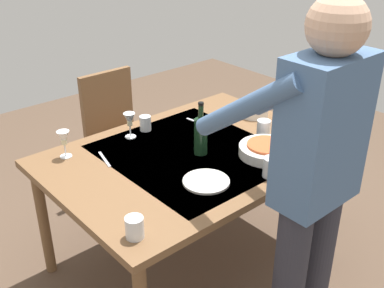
# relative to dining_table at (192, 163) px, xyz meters

# --- Properties ---
(ground_plane) EXTENTS (6.00, 6.00, 0.00)m
(ground_plane) POSITION_rel_dining_table_xyz_m (0.00, 0.00, -0.67)
(ground_plane) COLOR brown
(dining_table) EXTENTS (1.53, 1.09, 0.74)m
(dining_table) POSITION_rel_dining_table_xyz_m (0.00, 0.00, 0.00)
(dining_table) COLOR brown
(dining_table) RESTS_ON ground_plane
(chair_near) EXTENTS (0.40, 0.40, 0.91)m
(chair_near) POSITION_rel_dining_table_xyz_m (-0.09, -0.93, -0.14)
(chair_near) COLOR #523019
(chair_near) RESTS_ON ground_plane
(person_server) EXTENTS (0.42, 0.61, 1.69)m
(person_server) POSITION_rel_dining_table_xyz_m (0.07, 0.81, 0.29)
(person_server) COLOR #2D2D38
(person_server) RESTS_ON ground_plane
(wine_bottle) EXTENTS (0.07, 0.07, 0.30)m
(wine_bottle) POSITION_rel_dining_table_xyz_m (-0.03, 0.04, 0.18)
(wine_bottle) COLOR black
(wine_bottle) RESTS_ON dining_table
(wine_glass_left) EXTENTS (0.07, 0.07, 0.15)m
(wine_glass_left) POSITION_rel_dining_table_xyz_m (0.15, -0.37, 0.17)
(wine_glass_left) COLOR white
(wine_glass_left) RESTS_ON dining_table
(wine_glass_right) EXTENTS (0.07, 0.07, 0.15)m
(wine_glass_right) POSITION_rel_dining_table_xyz_m (0.54, -0.40, 0.17)
(wine_glass_right) COLOR white
(wine_glass_right) RESTS_ON dining_table
(water_cup_near_left) EXTENTS (0.08, 0.08, 0.10)m
(water_cup_near_left) POSITION_rel_dining_table_xyz_m (-0.44, 0.12, 0.12)
(water_cup_near_left) COLOR silver
(water_cup_near_left) RESTS_ON dining_table
(water_cup_near_right) EXTENTS (0.08, 0.08, 0.09)m
(water_cup_near_right) POSITION_rel_dining_table_xyz_m (0.66, 0.40, 0.11)
(water_cup_near_right) COLOR silver
(water_cup_near_right) RESTS_ON dining_table
(water_cup_far_left) EXTENTS (0.08, 0.08, 0.10)m
(water_cup_far_left) POSITION_rel_dining_table_xyz_m (-0.13, 0.45, 0.12)
(water_cup_far_left) COLOR silver
(water_cup_far_left) RESTS_ON dining_table
(water_cup_far_right) EXTENTS (0.07, 0.07, 0.09)m
(water_cup_far_right) POSITION_rel_dining_table_xyz_m (0.02, -0.39, 0.11)
(water_cup_far_right) COLOR silver
(water_cup_far_right) RESTS_ON dining_table
(serving_bowl_pasta) EXTENTS (0.30, 0.30, 0.07)m
(serving_bowl_pasta) POSITION_rel_dining_table_xyz_m (-0.28, 0.29, 0.10)
(serving_bowl_pasta) COLOR silver
(serving_bowl_pasta) RESTS_ON dining_table
(side_bowl_salad) EXTENTS (0.18, 0.18, 0.07)m
(side_bowl_salad) POSITION_rel_dining_table_xyz_m (-0.63, -0.12, 0.10)
(side_bowl_salad) COLOR silver
(side_bowl_salad) RESTS_ON dining_table
(dinner_plate_near) EXTENTS (0.23, 0.23, 0.01)m
(dinner_plate_near) POSITION_rel_dining_table_xyz_m (0.15, 0.28, 0.07)
(dinner_plate_near) COLOR silver
(dinner_plate_near) RESTS_ON dining_table
(table_knife) EXTENTS (0.04, 0.20, 0.00)m
(table_knife) POSITION_rel_dining_table_xyz_m (-0.28, -0.26, 0.07)
(table_knife) COLOR silver
(table_knife) RESTS_ON dining_table
(table_fork) EXTENTS (0.06, 0.18, 0.00)m
(table_fork) POSITION_rel_dining_table_xyz_m (0.41, -0.24, 0.07)
(table_fork) COLOR silver
(table_fork) RESTS_ON dining_table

